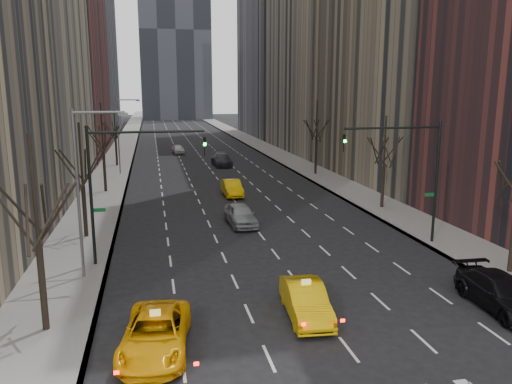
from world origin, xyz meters
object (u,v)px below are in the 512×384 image
silver_sedan_ahead (241,215)px  parked_suv_black (501,293)px  taxi_suv (155,334)px  taxi_sedan (306,301)px

silver_sedan_ahead → parked_suv_black: (9.30, -17.11, -0.01)m
taxi_suv → taxi_sedan: size_ratio=1.15×
taxi_sedan → parked_suv_black: 9.24m
taxi_sedan → silver_sedan_ahead: 16.03m
taxi_sedan → silver_sedan_ahead: size_ratio=0.99×
taxi_suv → silver_sedan_ahead: size_ratio=1.14×
taxi_sedan → taxi_suv: bearing=-160.9°
taxi_suv → taxi_sedan: (6.66, 1.72, 0.03)m
taxi_sedan → parked_suv_black: bearing=-2.2°
taxi_suv → taxi_sedan: taxi_sedan is taller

